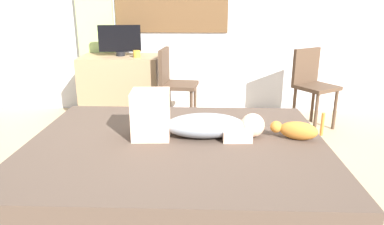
{
  "coord_description": "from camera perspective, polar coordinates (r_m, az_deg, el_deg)",
  "views": [
    {
      "loc": [
        0.23,
        -2.32,
        1.37
      ],
      "look_at": [
        0.14,
        0.18,
        0.58
      ],
      "focal_mm": 33.6,
      "sensor_mm": 36.0,
      "label": 1
    }
  ],
  "objects": [
    {
      "name": "person_lying",
      "position": [
        2.54,
        -0.14,
        -1.48
      ],
      "size": [
        0.94,
        0.3,
        0.34
      ],
      "color": "#8C939E",
      "rests_on": "bed"
    },
    {
      "name": "desk",
      "position": [
        4.36,
        -11.05,
        3.99
      ],
      "size": [
        0.9,
        0.56,
        0.74
      ],
      "color": "#997A56",
      "rests_on": "ground"
    },
    {
      "name": "bed",
      "position": [
        2.58,
        -2.41,
        -9.09
      ],
      "size": [
        2.12,
        1.72,
        0.43
      ],
      "color": "#38383D",
      "rests_on": "ground"
    },
    {
      "name": "cup",
      "position": [
        4.14,
        -8.76,
        9.18
      ],
      "size": [
        0.08,
        0.08,
        0.08
      ],
      "primitive_type": "cylinder",
      "color": "gold",
      "rests_on": "desk"
    },
    {
      "name": "chair_by_desk",
      "position": [
        3.98,
        -2.99,
        5.07
      ],
      "size": [
        0.42,
        0.42,
        0.86
      ],
      "color": "#4C3828",
      "rests_on": "ground"
    },
    {
      "name": "tv_monitor",
      "position": [
        4.26,
        -11.4,
        11.22
      ],
      "size": [
        0.48,
        0.1,
        0.35
      ],
      "color": "black",
      "rests_on": "desk"
    },
    {
      "name": "cat",
      "position": [
        2.61,
        16.16,
        -2.69
      ],
      "size": [
        0.35,
        0.18,
        0.21
      ],
      "color": "#C67A2D",
      "rests_on": "bed"
    },
    {
      "name": "curtain_left",
      "position": [
        4.6,
        -15.23,
        15.22
      ],
      "size": [
        0.44,
        0.06,
        2.45
      ],
      "primitive_type": "cube",
      "color": "#ADCC75",
      "rests_on": "ground"
    },
    {
      "name": "ground_plane",
      "position": [
        2.7,
        -3.29,
        -12.86
      ],
      "size": [
        16.0,
        16.0,
        0.0
      ],
      "primitive_type": "plane",
      "color": "tan"
    },
    {
      "name": "chair_spare",
      "position": [
        4.14,
        18.47,
        4.67
      ],
      "size": [
        0.53,
        0.53,
        0.86
      ],
      "color": "#4C3828",
      "rests_on": "ground"
    }
  ]
}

